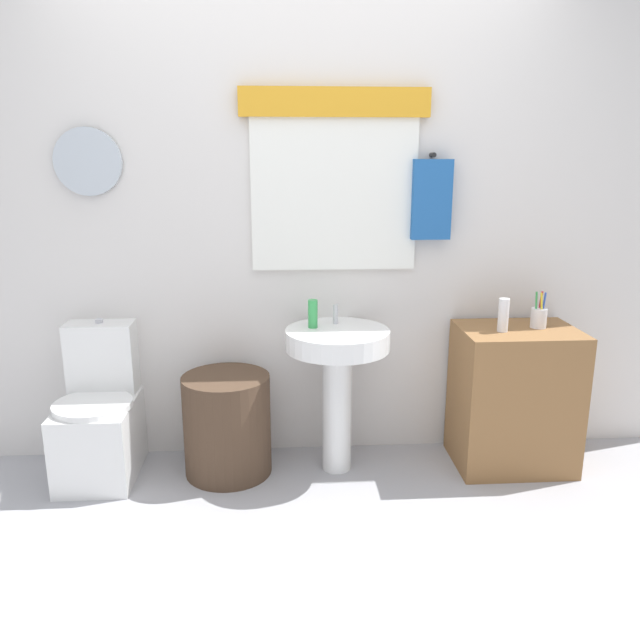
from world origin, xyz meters
TOP-DOWN VIEW (x-y plane):
  - ground_plane at (0.00, 0.00)m, footprint 8.00×8.00m
  - back_wall at (0.00, 1.15)m, footprint 4.40×0.18m
  - toilet at (-1.03, 0.89)m, footprint 0.38×0.51m
  - laundry_hamper at (-0.39, 0.85)m, footprint 0.44×0.44m
  - pedestal_sink at (0.17, 0.85)m, footprint 0.52×0.52m
  - faucet at (0.17, 0.97)m, footprint 0.03×0.03m
  - wooden_cabinet at (1.10, 0.85)m, footprint 0.59×0.44m
  - soap_bottle at (0.05, 0.90)m, footprint 0.05×0.05m
  - lotion_bottle at (0.99, 0.81)m, footprint 0.05×0.05m
  - toothbrush_cup at (1.20, 0.87)m, footprint 0.08×0.08m

SIDE VIEW (x-z plane):
  - ground_plane at x=0.00m, z-range 0.00..0.00m
  - laundry_hamper at x=-0.39m, z-range 0.00..0.52m
  - toilet at x=-1.03m, z-range -0.10..0.69m
  - wooden_cabinet at x=1.10m, z-range 0.00..0.74m
  - pedestal_sink at x=0.17m, z-range 0.19..0.95m
  - toothbrush_cup at x=1.20m, z-range 0.70..0.89m
  - faucet at x=0.17m, z-range 0.75..0.85m
  - soap_bottle at x=0.05m, z-range 0.75..0.90m
  - lotion_bottle at x=0.99m, z-range 0.74..0.91m
  - back_wall at x=0.00m, z-range 0.01..2.61m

